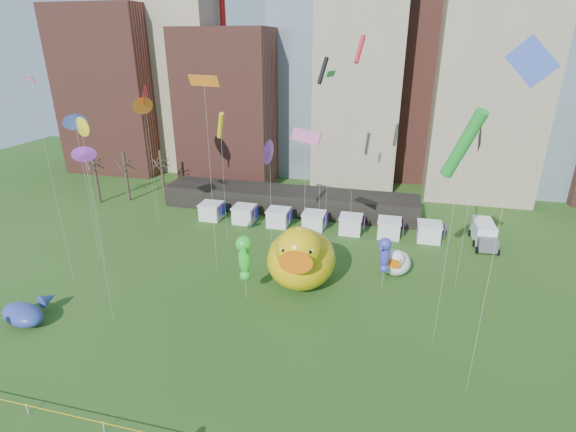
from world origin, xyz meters
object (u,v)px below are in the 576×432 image
(small_duck, at_px, (396,262))
(seahorse_green, at_px, (244,255))
(box_truck, at_px, (484,233))
(whale_inflatable, at_px, (24,313))
(big_duck, at_px, (301,257))
(seahorse_purple, at_px, (385,252))

(small_duck, bearing_deg, seahorse_green, -143.08)
(small_duck, distance_m, box_truck, 15.11)
(whale_inflatable, distance_m, box_truck, 51.38)
(big_duck, relative_size, seahorse_green, 1.48)
(big_duck, bearing_deg, seahorse_green, -149.09)
(seahorse_green, relative_size, whale_inflatable, 1.13)
(seahorse_purple, relative_size, box_truck, 0.89)
(big_duck, height_order, box_truck, big_duck)
(small_duck, bearing_deg, seahorse_purple, -106.07)
(big_duck, xyz_separation_m, small_duck, (9.55, 4.99, -1.92))
(small_duck, xyz_separation_m, whale_inflatable, (-32.47, -17.24, -0.58))
(small_duck, distance_m, seahorse_purple, 4.13)
(seahorse_green, height_order, whale_inflatable, seahorse_green)
(seahorse_purple, height_order, whale_inflatable, seahorse_purple)
(seahorse_green, bearing_deg, big_duck, 21.88)
(box_truck, bearing_deg, seahorse_green, -144.07)
(small_duck, xyz_separation_m, seahorse_green, (-14.27, -8.63, 3.36))
(seahorse_purple, relative_size, whale_inflatable, 0.93)
(box_truck, bearing_deg, seahorse_purple, -132.55)
(seahorse_green, xyz_separation_m, box_truck, (24.87, 19.39, -3.52))
(big_duck, xyz_separation_m, box_truck, (20.15, 15.75, -2.08))
(seahorse_green, distance_m, box_truck, 31.73)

